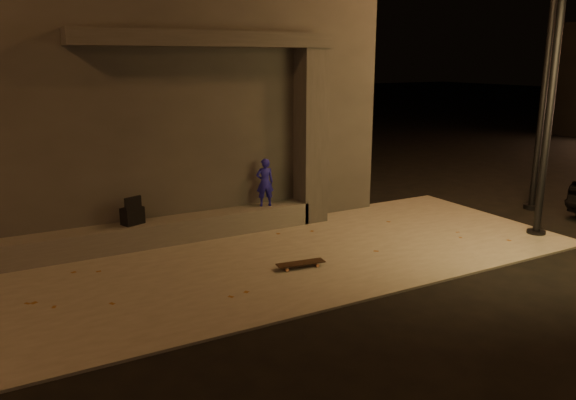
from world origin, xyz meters
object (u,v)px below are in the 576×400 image
column (311,137)px  skateboarder (265,182)px  skateboard (301,263)px  street_lamp_0 (560,17)px  backpack (132,214)px

column → skateboarder: size_ratio=3.64×
column → skateboard: size_ratio=4.28×
skateboarder → street_lamp_0: (4.53, -3.04, 3.18)m
backpack → street_lamp_0: size_ratio=0.07×
skateboard → street_lamp_0: 6.53m
backpack → street_lamp_0: bearing=-43.6°
street_lamp_0 → column: bearing=138.7°
backpack → skateboard: (2.16, -2.39, -0.56)m
skateboarder → backpack: 2.73m
column → backpack: bearing=180.0°
skateboarder → street_lamp_0: size_ratio=0.13×
column → street_lamp_0: bearing=-41.3°
backpack → street_lamp_0: 8.59m
backpack → street_lamp_0: street_lamp_0 is taller
skateboarder → backpack: skateboarder is taller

